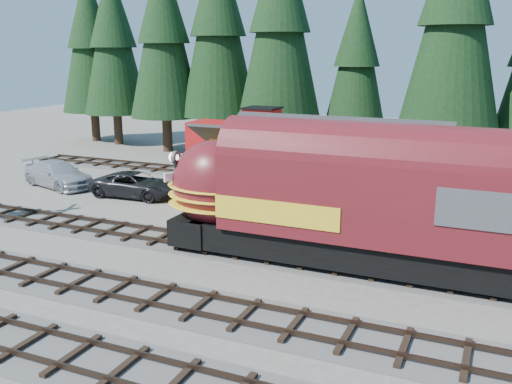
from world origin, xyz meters
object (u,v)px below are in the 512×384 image
at_px(locomotive, 347,205).
at_px(pickup_truck_a, 136,185).
at_px(pickup_truck_b, 58,174).
at_px(depot, 322,166).
at_px(caboose, 251,146).

xyz_separation_m(locomotive, pickup_truck_a, (-15.19, 6.43, -1.97)).
distance_m(locomotive, pickup_truck_b, 22.65).
distance_m(depot, pickup_truck_b, 18.62).
relative_size(depot, locomotive, 0.73).
bearing_deg(pickup_truck_a, pickup_truck_b, 85.22).
bearing_deg(locomotive, pickup_truck_a, 157.07).
xyz_separation_m(locomotive, caboose, (-10.68, 14.00, -0.38)).
bearing_deg(caboose, locomotive, -52.66).
xyz_separation_m(depot, pickup_truck_a, (-12.10, -0.07, -2.19)).
height_order(locomotive, caboose, locomotive).
xyz_separation_m(caboose, pickup_truck_a, (-4.51, -7.57, -1.59)).
relative_size(locomotive, pickup_truck_b, 2.97).
xyz_separation_m(caboose, pickup_truck_b, (-10.91, -7.42, -1.52)).
xyz_separation_m(locomotive, pickup_truck_b, (-21.59, 6.58, -1.89)).
relative_size(depot, pickup_truck_a, 2.30).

